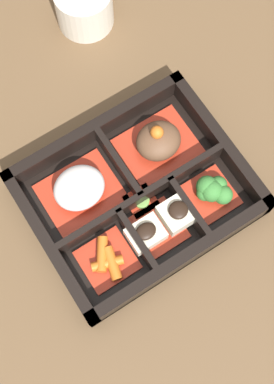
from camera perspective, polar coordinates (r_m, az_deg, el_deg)
The scene contains 10 objects.
ground_plane at distance 0.69m, azimuth 0.00°, elevation -0.64°, with size 3.00×3.00×0.00m, color brown.
bento_base at distance 0.68m, azimuth 0.00°, elevation -0.52°, with size 0.27×0.21×0.01m.
bento_rim at distance 0.66m, azimuth 0.16°, elevation -0.31°, with size 0.27×0.21×0.04m.
bowl_rice at distance 0.66m, azimuth -6.15°, elevation 0.32°, with size 0.10×0.08×0.04m.
bowl_stew at distance 0.68m, azimuth 2.28°, elevation 5.33°, with size 0.10×0.08×0.05m.
bowl_carrots at distance 0.65m, azimuth -3.19°, elevation -7.27°, with size 0.06×0.06×0.02m.
bowl_tofu at distance 0.65m, azimuth 2.81°, elevation -3.31°, with size 0.09×0.06×0.04m.
bowl_greens at distance 0.67m, azimuth 8.04°, elevation 0.15°, with size 0.06×0.06×0.03m.
bowl_pickles at distance 0.67m, azimuth 0.22°, elevation -1.08°, with size 0.04×0.03×0.01m.
tea_cup at distance 0.78m, azimuth -5.67°, elevation 19.18°, with size 0.08×0.08×0.06m.
Camera 1 is at (-0.11, -0.17, 0.65)m, focal length 50.00 mm.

